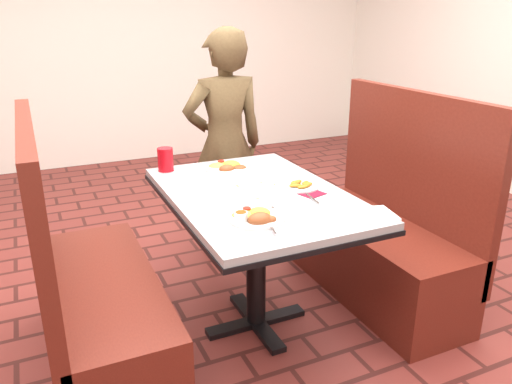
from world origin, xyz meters
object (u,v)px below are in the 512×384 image
(near_dinner_plate, at_px, (256,214))
(plantain_plate, at_px, (300,186))
(booth_bench_right, at_px, (382,241))
(diner_person, at_px, (225,146))
(booth_bench_left, at_px, (95,305))
(red_tumbler, at_px, (165,159))
(far_dinner_plate, at_px, (228,165))
(dining_table, at_px, (256,210))

(near_dinner_plate, height_order, plantain_plate, near_dinner_plate)
(booth_bench_right, distance_m, diner_person, 1.17)
(booth_bench_left, bearing_deg, red_tumbler, 46.67)
(booth_bench_left, relative_size, red_tumbler, 9.40)
(far_dinner_plate, xyz_separation_m, red_tumbler, (-0.32, 0.12, 0.04))
(booth_bench_left, height_order, plantain_plate, booth_bench_left)
(dining_table, distance_m, far_dinner_plate, 0.42)
(dining_table, xyz_separation_m, booth_bench_left, (-0.80, 0.00, -0.32))
(booth_bench_right, xyz_separation_m, far_dinner_plate, (-0.78, 0.40, 0.44))
(dining_table, distance_m, booth_bench_right, 0.86)
(dining_table, distance_m, near_dinner_plate, 0.37)
(booth_bench_left, distance_m, booth_bench_right, 1.60)
(near_dinner_plate, xyz_separation_m, red_tumbler, (-0.16, 0.84, 0.04))
(dining_table, relative_size, far_dinner_plate, 4.75)
(plantain_plate, bearing_deg, booth_bench_right, 3.82)
(dining_table, relative_size, plantain_plate, 6.70)
(dining_table, bearing_deg, near_dinner_plate, -114.68)
(dining_table, xyz_separation_m, far_dinner_plate, (0.02, 0.40, 0.12))
(diner_person, relative_size, far_dinner_plate, 5.87)
(diner_person, relative_size, plantain_plate, 8.26)
(booth_bench_left, relative_size, diner_person, 0.80)
(red_tumbler, bearing_deg, near_dinner_plate, -79.41)
(near_dinner_plate, bearing_deg, plantain_plate, 37.26)
(dining_table, xyz_separation_m, red_tumbler, (-0.30, 0.52, 0.16))
(far_dinner_plate, relative_size, plantain_plate, 1.41)
(plantain_plate, bearing_deg, diner_person, 91.71)
(dining_table, relative_size, red_tumbler, 9.49)
(booth_bench_left, bearing_deg, booth_bench_right, 0.00)
(far_dinner_plate, height_order, plantain_plate, far_dinner_plate)
(near_dinner_plate, distance_m, plantain_plate, 0.46)
(near_dinner_plate, bearing_deg, far_dinner_plate, 77.34)
(booth_bench_right, relative_size, near_dinner_plate, 5.02)
(far_dinner_plate, xyz_separation_m, plantain_plate, (0.21, -0.44, -0.01))
(booth_bench_left, distance_m, near_dinner_plate, 0.85)
(booth_bench_right, xyz_separation_m, red_tumbler, (-1.10, 0.52, 0.48))
(near_dinner_plate, bearing_deg, dining_table, 65.32)
(booth_bench_right, bearing_deg, near_dinner_plate, -161.39)
(dining_table, bearing_deg, red_tumbler, 120.08)
(plantain_plate, bearing_deg, red_tumbler, 133.01)
(plantain_plate, xyz_separation_m, red_tumbler, (-0.53, 0.56, 0.05))
(near_dinner_plate, distance_m, red_tumbler, 0.86)
(near_dinner_plate, relative_size, far_dinner_plate, 0.94)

